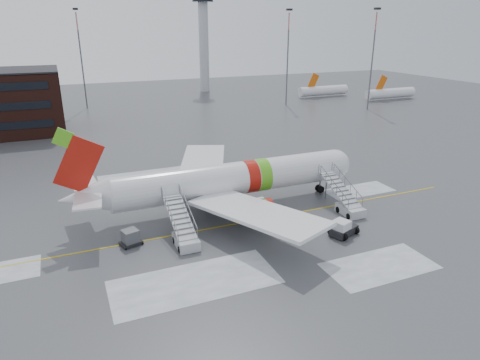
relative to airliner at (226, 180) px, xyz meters
name	(u,v)px	position (x,y,z in m)	size (l,w,h in m)	color
ground	(220,222)	(-2.02, -3.53, -3.42)	(260.00, 260.00, 0.00)	#494C4F
airliner	(226,180)	(0.00, 0.00, 0.00)	(35.03, 32.97, 11.18)	white
airstair_fwd	(347,203)	(12.31, -6.54, -2.35)	(2.05, 7.70, 3.48)	#B8BBC0
airstair_aft	(184,233)	(-6.97, -6.54, -2.35)	(2.05, 7.70, 3.48)	#A7A9AE
pushback_tug	(343,229)	(8.45, -11.25, -2.66)	(3.39, 2.99, 1.72)	black
uld_container	(131,238)	(-11.87, -4.90, -2.67)	(2.28, 1.92, 1.60)	black
control_tower	(203,30)	(27.98, 91.47, 15.33)	(6.40, 6.40, 30.00)	#B2B5BA
light_mast_far_ne	(288,52)	(39.98, 58.47, 10.42)	(1.20, 1.20, 24.25)	#595B60
light_mast_far_n	(81,53)	(-10.02, 74.47, 10.42)	(1.20, 1.20, 24.25)	#595B60
light_mast_far_e	(373,53)	(55.98, 44.47, 10.42)	(1.20, 1.20, 24.25)	#595B60
distant_aircraft	(344,99)	(60.48, 60.47, -3.42)	(35.00, 18.00, 8.00)	#D8590C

